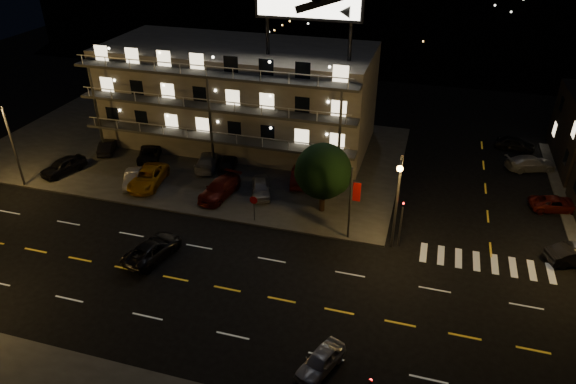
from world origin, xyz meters
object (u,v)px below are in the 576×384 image
(tree, at_px, (323,173))
(side_car_0, at_px, (576,255))
(lot_car_2, at_px, (148,177))
(lot_car_4, at_px, (261,188))
(lot_car_7, at_px, (208,161))
(road_car_west, at_px, (153,249))
(road_car_east, at_px, (321,361))

(tree, bearing_deg, side_car_0, -4.84)
(lot_car_2, distance_m, lot_car_4, 10.85)
(lot_car_2, bearing_deg, lot_car_7, 43.67)
(tree, xyz_separation_m, road_car_west, (-10.82, -9.85, -3.14))
(lot_car_2, xyz_separation_m, road_car_west, (5.87, -9.71, -0.21))
(lot_car_7, height_order, road_car_east, lot_car_7)
(tree, height_order, lot_car_2, tree)
(tree, distance_m, lot_car_2, 16.95)
(side_car_0, bearing_deg, lot_car_4, 60.83)
(road_car_east, relative_size, road_car_west, 0.73)
(tree, relative_size, lot_car_2, 1.14)
(side_car_0, height_order, road_car_west, side_car_0)
(lot_car_7, bearing_deg, tree, 146.52)
(road_car_east, bearing_deg, lot_car_7, 149.64)
(tree, distance_m, lot_car_4, 6.74)
(road_car_west, bearing_deg, road_car_east, 167.34)
(lot_car_4, bearing_deg, road_car_east, -81.84)
(road_car_east, xyz_separation_m, road_car_west, (-14.65, 6.88, 0.08))
(side_car_0, bearing_deg, tree, 62.19)
(tree, height_order, lot_car_4, tree)
(tree, distance_m, side_car_0, 20.18)
(lot_car_2, distance_m, side_car_0, 36.59)
(road_car_west, bearing_deg, tree, -125.20)
(lot_car_4, distance_m, road_car_east, 20.34)
(side_car_0, bearing_deg, lot_car_2, 64.63)
(lot_car_7, height_order, road_car_west, lot_car_7)
(lot_car_2, relative_size, side_car_0, 1.22)
(lot_car_4, height_order, road_car_west, lot_car_4)
(tree, bearing_deg, road_car_west, -137.69)
(lot_car_4, xyz_separation_m, road_car_east, (9.74, -17.85, -0.21))
(lot_car_2, height_order, road_car_west, lot_car_2)
(lot_car_7, relative_size, side_car_0, 1.11)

